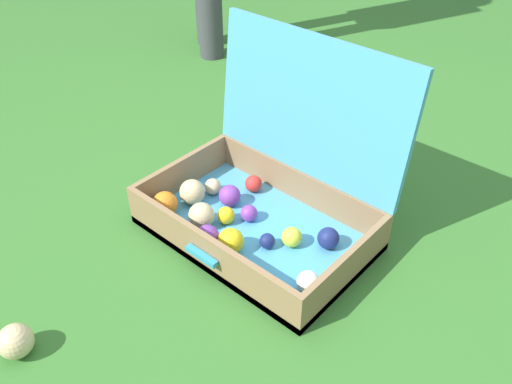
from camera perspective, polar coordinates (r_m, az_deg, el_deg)
ground_plane at (r=1.61m, az=1.28°, el=-6.09°), size 16.00×16.00×0.00m
open_suitcase at (r=1.62m, az=0.83°, el=-0.25°), size 0.67×0.51×0.56m
stray_ball_on_grass at (r=1.45m, az=-24.20°, el=-14.27°), size 0.09×0.09×0.09m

